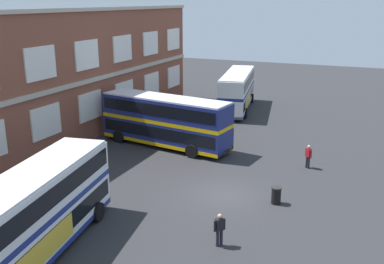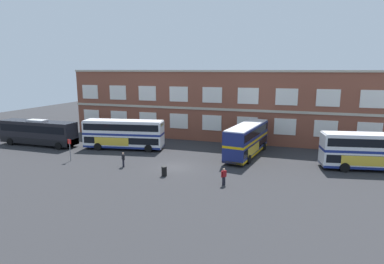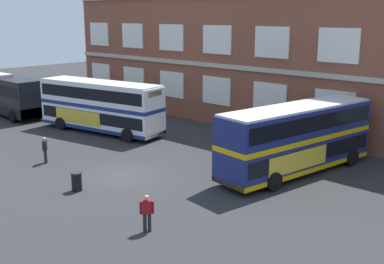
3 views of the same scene
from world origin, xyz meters
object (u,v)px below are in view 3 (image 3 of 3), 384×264
Objects in this scene: double_decker_near at (101,106)px; second_passenger at (45,149)px; station_litter_bin at (77,181)px; double_decker_middle at (297,138)px; touring_coach at (1,94)px; waiting_passenger at (147,212)px.

double_decker_near is 6.63× the size of second_passenger.
second_passenger reaches higher than station_litter_bin.
double_decker_middle reaches higher than second_passenger.
double_decker_middle is 0.94× the size of touring_coach.
double_decker_middle is at bearing 7.10° from touring_coach.
double_decker_near and double_decker_middle have the same top height.
touring_coach is 7.06× the size of second_passenger.
waiting_passenger is at bearing -14.73° from touring_coach.
second_passenger is (17.17, -5.50, -0.98)m from touring_coach.
second_passenger is at bearing 165.55° from station_litter_bin.
double_decker_middle reaches higher than station_litter_bin.
touring_coach is (-12.97, -1.96, -0.24)m from double_decker_near.
double_decker_near is at bearing -174.06° from double_decker_middle.
double_decker_near is 8.65m from second_passenger.
station_litter_bin is (5.68, -1.46, -0.41)m from second_passenger.
double_decker_middle is 12.85m from station_litter_bin.
touring_coach is 23.92m from station_litter_bin.
waiting_passenger is (-0.44, -11.43, -1.22)m from double_decker_middle.
second_passenger is 1.65× the size of station_litter_bin.
double_decker_near is at bearing 119.34° from second_passenger.
touring_coach is at bearing 165.27° from waiting_passenger.
double_decker_near is at bearing 149.43° from waiting_passenger.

